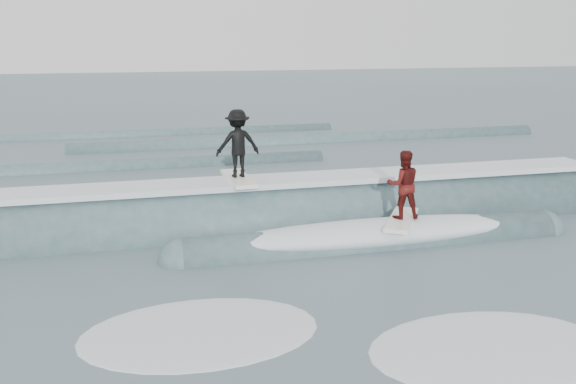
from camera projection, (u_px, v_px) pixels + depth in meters
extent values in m
plane|color=#3B4F56|center=(355.00, 312.00, 11.31)|extent=(160.00, 160.00, 0.00)
cylinder|color=#345457|center=(278.00, 224.00, 16.59)|extent=(18.40, 2.17, 2.17)
cylinder|color=#345457|center=(376.00, 245.00, 14.97)|extent=(9.00, 1.02, 1.02)
sphere|color=#345457|center=(182.00, 262.00, 13.85)|extent=(1.02, 1.02, 1.02)
sphere|color=#345457|center=(542.00, 230.00, 16.10)|extent=(1.02, 1.02, 1.02)
cube|color=white|center=(278.00, 181.00, 16.32)|extent=(18.00, 1.30, 0.14)
ellipsoid|color=white|center=(376.00, 232.00, 14.90)|extent=(7.60, 1.30, 0.60)
cube|color=white|center=(238.00, 178.00, 16.03)|extent=(0.61, 2.02, 0.10)
imported|color=black|center=(238.00, 143.00, 15.82)|extent=(1.11, 0.67, 1.68)
cube|color=white|center=(402.00, 220.00, 15.00)|extent=(1.53, 1.98, 0.10)
imported|color=#470F0D|center=(403.00, 184.00, 14.80)|extent=(0.87, 0.73, 1.60)
ellipsoid|color=white|center=(490.00, 348.00, 10.02)|extent=(4.40, 3.00, 0.10)
ellipsoid|color=white|center=(200.00, 332.00, 10.58)|extent=(3.54, 2.42, 0.10)
cylinder|color=#345457|center=(24.00, 174.00, 22.67)|extent=(22.00, 0.70, 0.70)
cylinder|color=#345457|center=(318.00, 142.00, 29.45)|extent=(22.00, 0.80, 0.80)
cylinder|color=#345457|center=(113.00, 137.00, 30.94)|extent=(22.00, 0.60, 0.60)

